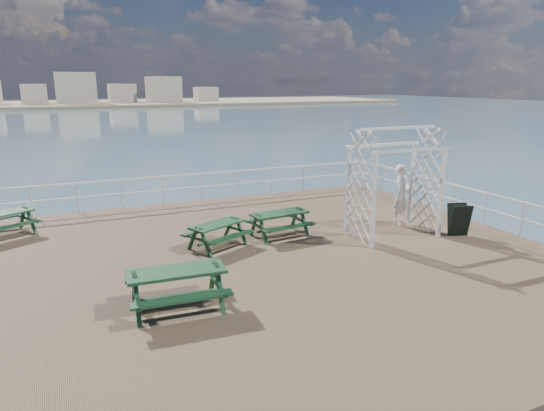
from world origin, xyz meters
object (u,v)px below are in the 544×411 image
Objects in this scene: picnic_table_d at (177,281)px; trellis_arbor at (394,189)px; picnic_table_a at (2,219)px; picnic_table_c at (218,230)px; person at (402,195)px; picnic_table_b at (279,219)px.

trellis_arbor is (7.00, 2.21, 0.83)m from picnic_table_d.
picnic_table_d is (3.67, -6.74, 0.07)m from picnic_table_a.
picnic_table_c is 6.14m from person.
picnic_table_a reaches higher than picnic_table_b.
picnic_table_d is (-1.89, -3.29, 0.11)m from picnic_table_c.
picnic_table_a is 12.23m from person.
picnic_table_a is at bearing 121.92° from picnic_table_d.
picnic_table_b is at bearing -51.56° from picnic_table_a.
picnic_table_d is at bearing -162.76° from trellis_arbor.
picnic_table_d is 8.59m from person.
picnic_table_d reaches higher than picnic_table_b.
trellis_arbor is at bearing -28.64° from picnic_table_b.
picnic_table_a is 11.62m from trellis_arbor.
picnic_table_b is (7.54, -3.23, -0.00)m from picnic_table_a.
picnic_table_a reaches higher than picnic_table_c.
picnic_table_a is 0.67× the size of trellis_arbor.
person is (8.01, 3.10, 0.36)m from picnic_table_d.
picnic_table_d is (-3.88, -3.50, 0.08)m from picnic_table_b.
picnic_table_a is at bearing 140.41° from person.
picnic_table_a is at bearing 156.70° from trellis_arbor.
person is at bearing 41.26° from trellis_arbor.
person reaches higher than picnic_table_c.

